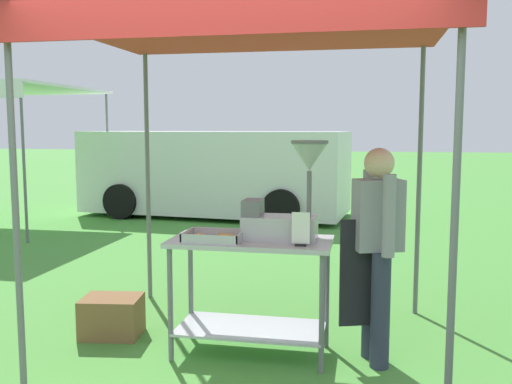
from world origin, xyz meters
The scene contains 10 objects.
ground_plane centered at (0.00, 6.00, 0.00)m, with size 70.00×70.00×0.00m, color #478E38.
stall_canopy centered at (-0.01, 1.47, 2.45)m, with size 2.87×2.41×2.54m.
donut_cart centered at (-0.01, 1.38, 0.64)m, with size 1.23×0.60×0.91m.
donut_tray centered at (-0.27, 1.27, 0.93)m, with size 0.44×0.32×0.07m.
donut_fryer centered at (0.26, 1.42, 1.19)m, with size 0.64×0.28×0.75m.
menu_sign centered at (0.39, 1.21, 1.01)m, with size 0.13×0.05×0.24m.
vendor centered at (0.92, 1.41, 0.90)m, with size 0.46×0.53×1.61m.
supply_crate centered at (-1.25, 1.53, 0.17)m, with size 0.53×0.43×0.33m.
van_white centered at (-2.14, 8.17, 0.88)m, with size 5.35×2.46×1.69m.
neighbour_tent centered at (-5.58, 6.28, 2.40)m, with size 2.82×3.03×2.48m.
Camera 1 is at (0.85, -2.77, 1.75)m, focal length 39.62 mm.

